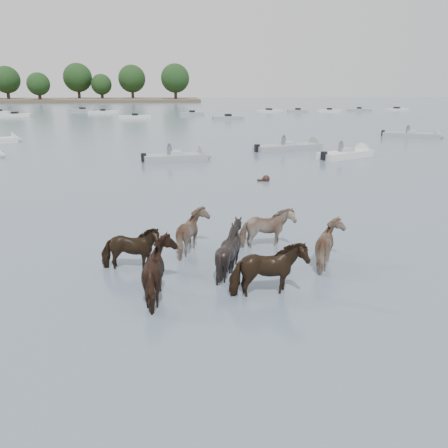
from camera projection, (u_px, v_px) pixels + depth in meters
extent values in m
plane|color=slate|center=(143.00, 311.00, 10.88)|extent=(400.00, 400.00, 0.00)
imported|color=black|center=(131.00, 251.00, 13.16)|extent=(1.86, 0.95, 1.53)
imported|color=#8C745F|center=(194.00, 234.00, 14.60)|extent=(1.47, 1.67, 1.56)
imported|color=black|center=(232.00, 247.00, 13.48)|extent=(1.81, 1.74, 1.55)
imported|color=#7A6153|center=(266.00, 230.00, 15.01)|extent=(1.95, 1.12, 1.56)
imported|color=black|center=(163.00, 273.00, 11.43)|extent=(1.94, 2.07, 1.67)
imported|color=black|center=(228.00, 255.00, 12.85)|extent=(1.80, 1.73, 1.55)
imported|color=black|center=(268.00, 273.00, 11.49)|extent=(2.05, 1.13, 1.65)
imported|color=#7F6856|center=(332.00, 247.00, 13.47)|extent=(1.31, 1.53, 1.53)
sphere|color=black|center=(266.00, 179.00, 25.65)|extent=(0.44, 0.44, 0.44)
cube|color=black|center=(262.00, 181.00, 25.65)|extent=(0.50, 0.22, 0.18)
cone|color=silver|center=(0.00, 155.00, 33.89)|extent=(0.95, 1.63, 1.60)
cube|color=gray|center=(175.00, 158.00, 32.47)|extent=(4.75, 2.36, 0.55)
cone|color=gray|center=(206.00, 157.00, 33.08)|extent=(1.16, 1.73, 1.60)
cube|color=#99ADB7|center=(175.00, 153.00, 32.36)|extent=(0.98, 1.24, 0.35)
cube|color=black|center=(144.00, 157.00, 31.81)|extent=(0.40, 0.40, 0.60)
cylinder|color=#595966|center=(169.00, 151.00, 32.26)|extent=(0.36, 0.36, 0.70)
sphere|color=#595966|center=(169.00, 144.00, 32.13)|extent=(0.24, 0.24, 0.24)
cube|color=gray|center=(288.00, 148.00, 37.87)|extent=(6.17, 3.40, 0.55)
cone|color=gray|center=(317.00, 146.00, 39.07)|extent=(1.36, 1.80, 1.60)
cube|color=#99ADB7|center=(288.00, 144.00, 37.77)|extent=(1.11, 1.31, 0.35)
cube|color=black|center=(257.00, 148.00, 36.63)|extent=(0.44, 0.44, 0.60)
cylinder|color=#595966|center=(284.00, 141.00, 37.67)|extent=(0.36, 0.36, 0.70)
sphere|color=#595966|center=(284.00, 136.00, 37.53)|extent=(0.24, 0.24, 0.24)
cube|color=silver|center=(345.00, 155.00, 33.92)|extent=(4.87, 3.62, 0.55)
cone|color=silver|center=(365.00, 152.00, 35.19)|extent=(1.55, 1.84, 1.60)
cube|color=#99ADB7|center=(346.00, 150.00, 33.82)|extent=(1.24, 1.37, 0.35)
cube|color=black|center=(324.00, 156.00, 32.61)|extent=(0.47, 0.47, 0.60)
cylinder|color=#595966|center=(341.00, 148.00, 33.72)|extent=(0.36, 0.36, 0.70)
sphere|color=#595966|center=(341.00, 142.00, 33.58)|extent=(0.24, 0.24, 0.24)
cube|color=gray|center=(411.00, 135.00, 47.19)|extent=(5.69, 4.07, 0.55)
cone|color=gray|center=(440.00, 137.00, 46.19)|extent=(1.55, 1.84, 1.60)
cube|color=#99ADB7|center=(411.00, 132.00, 47.08)|extent=(1.24, 1.37, 0.35)
cube|color=black|center=(383.00, 133.00, 48.14)|extent=(0.47, 0.47, 0.60)
cylinder|color=#595966|center=(408.00, 130.00, 46.98)|extent=(0.36, 0.36, 0.70)
sphere|color=#595966|center=(408.00, 126.00, 46.85)|extent=(0.24, 0.24, 0.24)
cone|color=silver|center=(17.00, 140.00, 43.39)|extent=(1.45, 1.82, 1.60)
cube|color=silver|center=(15.00, 115.00, 78.33)|extent=(5.70, 1.79, 0.60)
cube|color=black|center=(15.00, 113.00, 78.22)|extent=(1.05, 1.05, 0.50)
cube|color=gray|center=(83.00, 110.00, 93.81)|extent=(5.55, 2.91, 0.60)
cube|color=black|center=(82.00, 109.00, 93.70)|extent=(1.24, 1.24, 0.50)
cube|color=silver|center=(103.00, 112.00, 87.36)|extent=(5.87, 2.71, 0.60)
cube|color=black|center=(103.00, 110.00, 87.25)|extent=(1.20, 1.20, 0.50)
cube|color=silver|center=(135.00, 117.00, 73.90)|extent=(5.27, 1.83, 0.60)
cube|color=black|center=(135.00, 115.00, 73.79)|extent=(1.06, 1.06, 0.50)
cube|color=gray|center=(192.00, 114.00, 82.72)|extent=(4.36, 1.67, 0.60)
cube|color=black|center=(192.00, 112.00, 82.61)|extent=(1.04, 1.04, 0.50)
cube|color=gray|center=(228.00, 118.00, 72.26)|extent=(5.14, 1.97, 0.60)
cube|color=black|center=(228.00, 116.00, 72.15)|extent=(1.09, 1.09, 0.50)
cube|color=silver|center=(269.00, 111.00, 90.33)|extent=(5.87, 3.66, 0.60)
cube|color=black|center=(269.00, 109.00, 90.22)|extent=(1.32, 1.32, 0.50)
cube|color=gray|center=(298.00, 111.00, 90.89)|extent=(4.16, 1.81, 0.60)
cube|color=black|center=(298.00, 109.00, 90.78)|extent=(1.08, 1.08, 0.50)
cube|color=silver|center=(329.00, 111.00, 91.33)|extent=(4.81, 2.61, 0.60)
cube|color=black|center=(329.00, 109.00, 91.21)|extent=(1.22, 1.22, 0.50)
cube|color=gray|center=(359.00, 110.00, 95.18)|extent=(5.22, 3.47, 0.60)
cube|color=black|center=(359.00, 108.00, 95.07)|extent=(1.33, 1.33, 0.50)
cube|color=silver|center=(396.00, 110.00, 96.05)|extent=(5.90, 3.40, 0.60)
cube|color=black|center=(397.00, 108.00, 95.94)|extent=(1.29, 1.29, 0.50)
cylinder|color=#382619|center=(8.00, 96.00, 147.85)|extent=(1.00, 1.00, 3.89)
sphere|color=black|center=(6.00, 80.00, 146.35)|extent=(8.64, 8.64, 8.64)
cylinder|color=#382619|center=(40.00, 98.00, 141.33)|extent=(1.00, 1.00, 3.14)
sphere|color=black|center=(38.00, 84.00, 140.12)|extent=(6.97, 6.97, 6.97)
cylinder|color=#382619|center=(79.00, 95.00, 154.48)|extent=(1.00, 1.00, 4.31)
sphere|color=black|center=(78.00, 78.00, 152.82)|extent=(9.58, 9.58, 9.58)
cylinder|color=#382619|center=(102.00, 97.00, 152.33)|extent=(1.00, 1.00, 3.07)
sphere|color=black|center=(101.00, 84.00, 151.14)|extent=(6.83, 6.83, 6.83)
cylinder|color=#382619|center=(133.00, 95.00, 154.59)|extent=(1.00, 1.00, 4.12)
sphere|color=black|center=(132.00, 79.00, 153.01)|extent=(9.15, 9.15, 9.15)
cylinder|color=#382619|center=(176.00, 95.00, 147.45)|extent=(1.00, 1.00, 4.14)
sphere|color=black|center=(175.00, 78.00, 145.85)|extent=(9.19, 9.19, 9.19)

